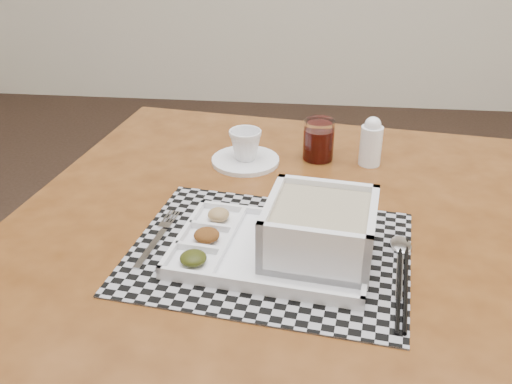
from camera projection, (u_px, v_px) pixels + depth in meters
dining_table at (283, 255)px, 1.09m from camera, size 1.13×1.13×0.76m
placemat at (270, 251)px, 0.96m from camera, size 0.51×0.42×0.00m
serving_tray at (305, 236)px, 0.93m from camera, size 0.35×0.26×0.10m
fork at (157, 236)px, 0.99m from camera, size 0.04×0.19×0.00m
spoon at (401, 249)px, 0.96m from camera, size 0.04×0.18×0.01m
chopsticks at (402, 281)px, 0.88m from camera, size 0.05×0.24×0.01m
saucer at (245, 161)px, 1.26m from camera, size 0.15×0.15×0.01m
cup at (245, 145)px, 1.25m from camera, size 0.08×0.08×0.07m
juice_glass at (319, 142)px, 1.26m from camera, size 0.07×0.07×0.09m
creamer_bottle at (371, 142)px, 1.23m from camera, size 0.05×0.05×0.11m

